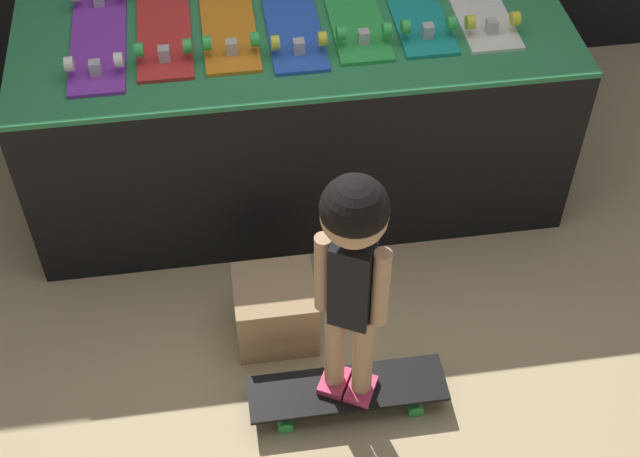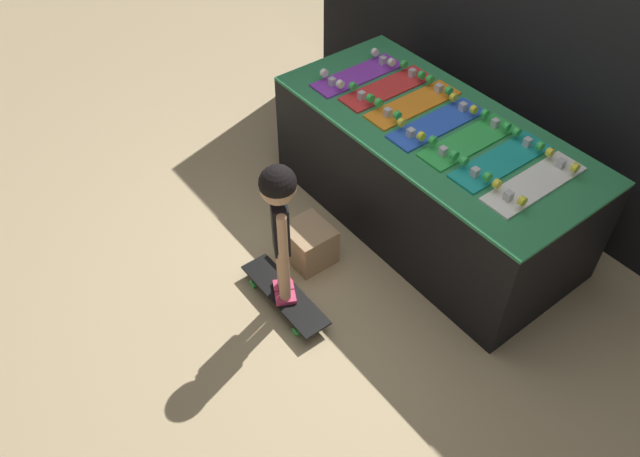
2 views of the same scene
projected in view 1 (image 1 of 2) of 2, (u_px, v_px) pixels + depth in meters
ground_plane at (312, 263)px, 3.59m from camera, size 16.00×16.00×0.00m
display_rack at (294, 103)px, 3.66m from camera, size 2.10×0.96×0.79m
skateboard_purple_on_rack at (98, 37)px, 3.28m from camera, size 0.20×0.67×0.09m
skateboard_red_on_rack at (164, 24)px, 3.33m from camera, size 0.20×0.67×0.09m
skateboard_orange_on_rack at (227, 18)px, 3.36m from camera, size 0.20×0.67×0.09m
skateboard_blue_on_rack at (292, 17)px, 3.36m from camera, size 0.20×0.67×0.09m
skateboard_green_on_rack at (353, 9)px, 3.40m from camera, size 0.20×0.67×0.09m
skateboard_teal_on_rack at (414, 3)px, 3.43m from camera, size 0.20×0.67×0.09m
skateboard_on_floor at (347, 390)px, 3.09m from camera, size 0.69×0.19×0.09m
child at (353, 256)px, 2.58m from camera, size 0.22×0.20×0.98m
storage_box at (275, 310)px, 3.26m from camera, size 0.29×0.27×0.26m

